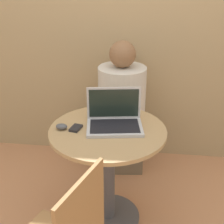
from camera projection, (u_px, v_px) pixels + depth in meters
name	position (u px, v px, depth m)	size (l,w,h in m)	color
ground_plane	(108.00, 217.00, 2.31)	(12.00, 12.00, 0.00)	tan
back_wall	(122.00, 16.00, 2.61)	(7.00, 0.05, 2.60)	tan
round_table	(108.00, 158.00, 2.09)	(0.76, 0.76, 0.74)	#4C4C51
laptop	(114.00, 119.00, 2.01)	(0.39, 0.30, 0.24)	#B7B7BC
cell_phone	(76.00, 128.00, 1.99)	(0.08, 0.10, 0.02)	black
computer_mouse	(62.00, 127.00, 1.99)	(0.07, 0.05, 0.04)	#4C4C51
person_seated	(121.00, 117.00, 2.76)	(0.43, 0.63, 1.16)	brown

